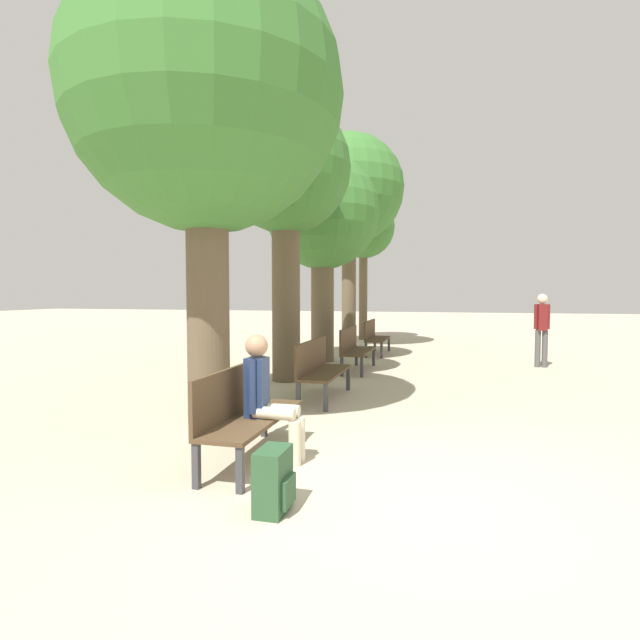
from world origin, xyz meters
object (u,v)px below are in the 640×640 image
(bench_row_1, at_px, (319,366))
(tree_row_0, at_px, (206,98))
(tree_row_3, at_px, (349,191))
(bench_row_3, at_px, (374,335))
(tree_row_2, at_px, (322,216))
(pedestrian_near, at_px, (542,325))
(bench_row_0, at_px, (244,408))
(tree_row_4, at_px, (363,229))
(backpack, at_px, (274,481))
(bench_row_2, at_px, (354,346))
(person_seated, at_px, (268,394))
(tree_row_1, at_px, (286,175))

(bench_row_1, bearing_deg, tree_row_0, -120.83)
(bench_row_1, bearing_deg, tree_row_3, 97.78)
(bench_row_3, distance_m, tree_row_3, 4.66)
(tree_row_2, height_order, pedestrian_near, tree_row_2)
(bench_row_0, height_order, tree_row_4, tree_row_4)
(bench_row_1, xyz_separation_m, tree_row_0, (-1.03, -1.72, 3.60))
(bench_row_1, height_order, backpack, bench_row_1)
(bench_row_2, distance_m, person_seated, 5.92)
(tree_row_0, distance_m, person_seated, 3.88)
(tree_row_3, height_order, person_seated, tree_row_3)
(tree_row_0, xyz_separation_m, tree_row_4, (0.00, 11.85, -0.17))
(bench_row_2, height_order, tree_row_3, tree_row_3)
(tree_row_1, distance_m, person_seated, 5.57)
(person_seated, bearing_deg, tree_row_1, 106.15)
(tree_row_0, height_order, pedestrian_near, tree_row_0)
(tree_row_4, distance_m, pedestrian_near, 8.11)
(pedestrian_near, bearing_deg, tree_row_0, -128.86)
(tree_row_1, height_order, tree_row_2, tree_row_1)
(bench_row_3, bearing_deg, tree_row_3, 122.95)
(person_seated, distance_m, pedestrian_near, 8.35)
(bench_row_3, height_order, backpack, bench_row_3)
(tree_row_3, bearing_deg, tree_row_0, -90.00)
(tree_row_4, distance_m, person_seated, 13.54)
(bench_row_1, xyz_separation_m, bench_row_3, (0.00, 5.93, 0.00))
(bench_row_0, distance_m, tree_row_0, 3.95)
(bench_row_0, relative_size, backpack, 3.46)
(backpack, bearing_deg, bench_row_0, 123.26)
(bench_row_1, height_order, tree_row_0, tree_row_0)
(bench_row_1, bearing_deg, backpack, -80.17)
(tree_row_1, bearing_deg, bench_row_1, -54.45)
(backpack, bearing_deg, tree_row_0, 126.73)
(tree_row_2, bearing_deg, tree_row_0, -90.00)
(tree_row_3, height_order, tree_row_4, tree_row_3)
(bench_row_2, bearing_deg, tree_row_3, 102.71)
(bench_row_2, bearing_deg, pedestrian_near, 21.11)
(tree_row_2, relative_size, tree_row_4, 0.98)
(bench_row_2, distance_m, tree_row_0, 6.00)
(bench_row_1, height_order, tree_row_1, tree_row_1)
(bench_row_3, distance_m, person_seated, 8.88)
(bench_row_0, height_order, bench_row_1, same)
(bench_row_2, relative_size, tree_row_1, 0.32)
(tree_row_0, bearing_deg, bench_row_2, 77.64)
(bench_row_3, bearing_deg, tree_row_1, -102.86)
(bench_row_2, relative_size, tree_row_2, 0.34)
(bench_row_3, relative_size, tree_row_2, 0.34)
(bench_row_0, bearing_deg, bench_row_1, 90.00)
(bench_row_0, distance_m, pedestrian_near, 8.48)
(tree_row_3, bearing_deg, tree_row_2, -90.00)
(bench_row_1, xyz_separation_m, tree_row_2, (-1.03, 4.23, 3.02))
(bench_row_3, bearing_deg, tree_row_4, 103.75)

